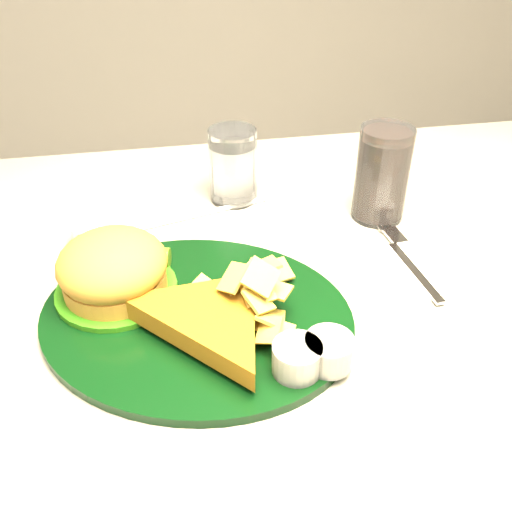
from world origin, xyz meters
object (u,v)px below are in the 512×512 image
at_px(dinner_plate, 195,293).
at_px(water_glass, 233,166).
at_px(cola_glass, 382,174).
at_px(fork_napkin, 412,267).
at_px(table, 262,465).

relative_size(dinner_plate, water_glass, 3.19).
relative_size(water_glass, cola_glass, 0.82).
bearing_deg(fork_napkin, dinner_plate, -176.08).
relative_size(cola_glass, fork_napkin, 0.82).
xyz_separation_m(table, dinner_plate, (-0.09, -0.06, 0.41)).
bearing_deg(water_glass, table, -87.85).
relative_size(table, cola_glass, 9.12).
xyz_separation_m(cola_glass, fork_napkin, (-0.00, -0.13, -0.06)).
height_order(water_glass, cola_glass, cola_glass).
xyz_separation_m(table, water_glass, (-0.01, 0.20, 0.43)).
relative_size(dinner_plate, cola_glass, 2.62).
height_order(dinner_plate, cola_glass, cola_glass).
height_order(water_glass, fork_napkin, water_glass).
distance_m(dinner_plate, fork_napkin, 0.27).
xyz_separation_m(table, cola_glass, (0.18, 0.11, 0.44)).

